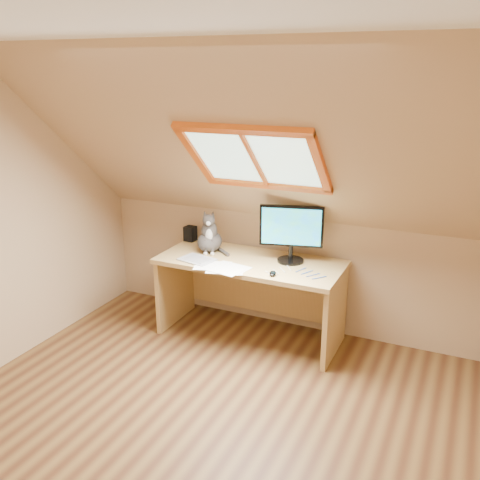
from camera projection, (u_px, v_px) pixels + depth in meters
The scene contains 10 objects.
ground at pixel (189, 435), 3.41m from camera, with size 3.50×3.50×0.00m, color brown.
room_shell at pixel (173, 224), 2.89m from camera, with size 3.52×3.52×2.41m.
desk at pixel (253, 282), 4.59m from camera, with size 1.55×0.68×0.71m.
monitor at pixel (291, 230), 4.34m from camera, with size 0.51×0.22×0.48m.
cat at pixel (209, 237), 4.62m from camera, with size 0.29×0.31×0.38m.
desk_speaker at pixel (190, 234), 4.94m from camera, with size 0.10×0.10×0.14m, color black.
graphics_tablet at pixel (197, 260), 4.45m from camera, with size 0.29×0.20×0.01m, color #B2B2B7.
mouse at pixel (273, 273), 4.13m from camera, with size 0.05×0.09×0.03m, color black.
papers at pixel (223, 268), 4.28m from camera, with size 0.35×0.30×0.01m.
cables at pixel (298, 273), 4.18m from camera, with size 0.51×0.26×0.01m.
Camera 1 is at (1.49, -2.47, 2.24)m, focal length 40.00 mm.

